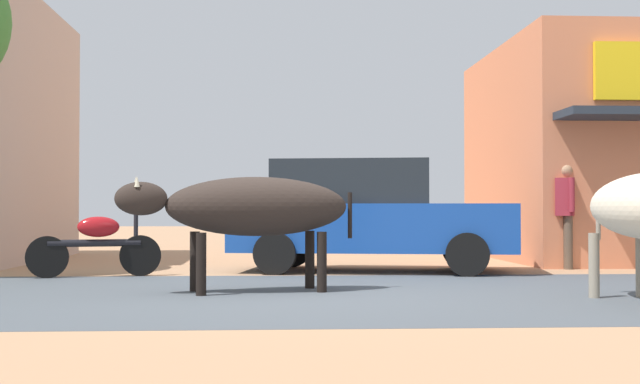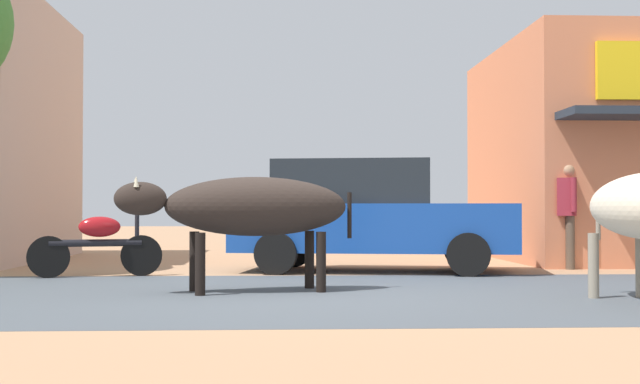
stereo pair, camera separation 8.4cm
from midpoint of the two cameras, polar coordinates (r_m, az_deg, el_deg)
The scene contains 6 objects.
ground at distance 9.08m, azimuth -2.24°, elevation -6.96°, with size 80.00×80.00×0.00m, color tan.
asphalt_road at distance 9.08m, azimuth -2.24°, elevation -6.94°, with size 72.00×5.29×0.00m, color #494F55.
parked_hatchback_car at distance 12.54m, azimuth 2.98°, elevation -1.54°, with size 4.33×2.38×1.64m.
parked_motorcycle at distance 11.85m, azimuth -15.05°, elevation -3.36°, with size 1.74×0.54×1.03m.
cow_near_brown at distance 9.36m, azimuth -4.88°, elevation -1.07°, with size 2.62×1.15×1.28m.
pedestrian_by_shop at distance 13.56m, azimuth 16.12°, elevation -1.00°, with size 0.42×0.61×1.63m.
Camera 1 is at (-0.20, -9.04, 0.90)m, focal length 47.32 mm.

